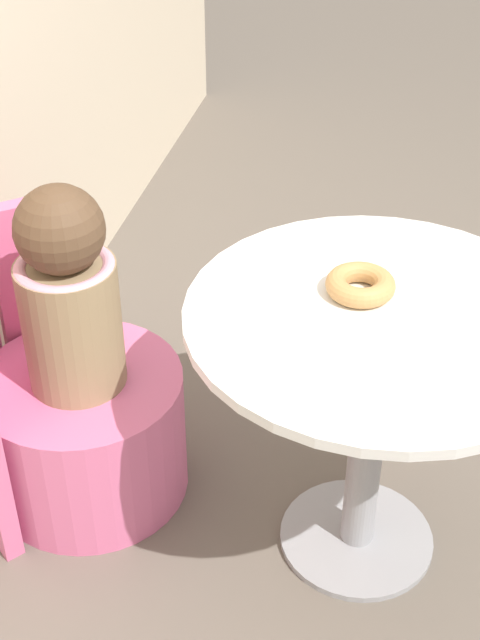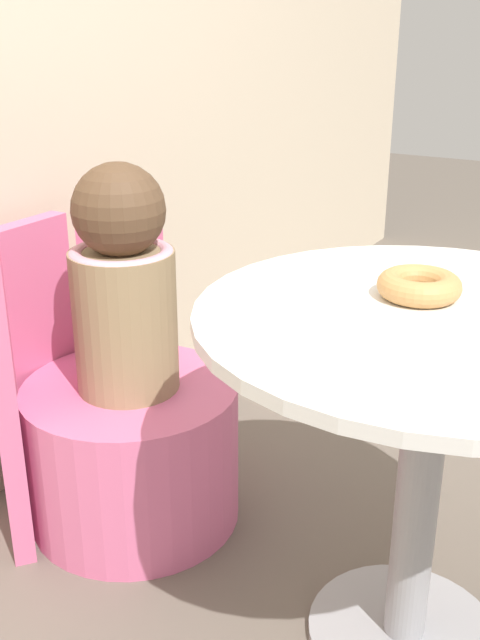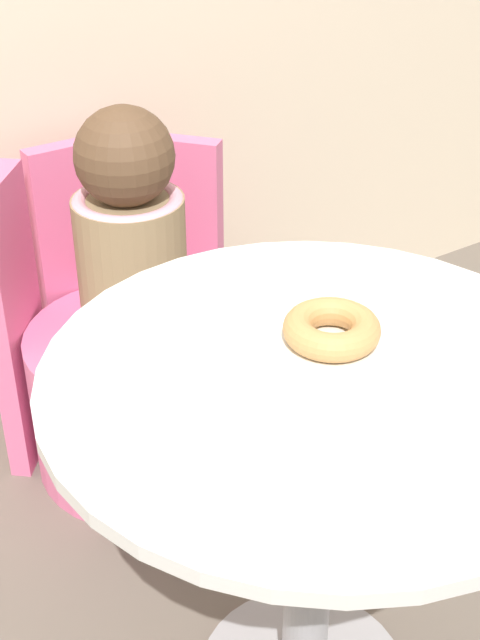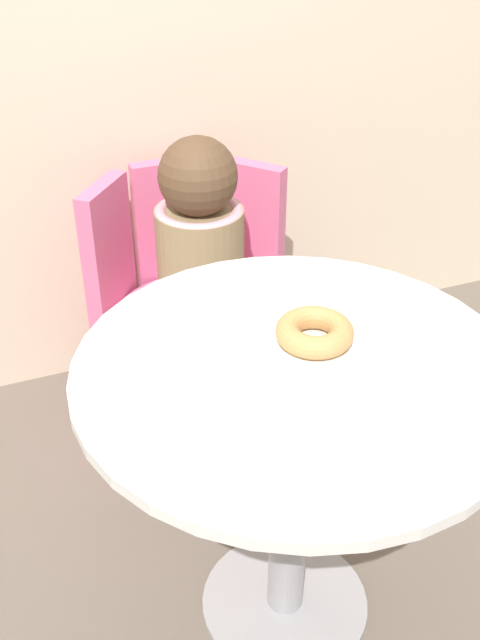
# 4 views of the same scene
# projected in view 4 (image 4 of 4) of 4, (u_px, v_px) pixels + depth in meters

# --- Properties ---
(ground_plane) EXTENTS (12.00, 12.00, 0.00)m
(ground_plane) POSITION_uv_depth(u_px,v_px,m) (263.00, 601.00, 1.82)
(ground_plane) COLOR #665B51
(round_table) EXTENTS (0.86, 0.86, 0.73)m
(round_table) POSITION_uv_depth(u_px,v_px,m) (294.00, 426.00, 1.50)
(round_table) COLOR #99999E
(round_table) RESTS_ON ground_plane
(tub_chair) EXTENTS (0.53, 0.53, 0.37)m
(tub_chair) POSITION_uv_depth(u_px,v_px,m) (204.00, 367.00, 2.31)
(tub_chair) COLOR #DB6693
(tub_chair) RESTS_ON ground_plane
(booth_backrest) EXTENTS (0.63, 0.23, 0.75)m
(booth_backrest) POSITION_uv_depth(u_px,v_px,m) (180.00, 280.00, 2.38)
(booth_backrest) COLOR #DB6693
(booth_backrest) RESTS_ON ground_plane
(child_figure) EXTENTS (0.25, 0.25, 0.55)m
(child_figure) POSITION_uv_depth(u_px,v_px,m) (200.00, 237.00, 2.06)
(child_figure) COLOR #937A56
(child_figure) RESTS_ON tub_chair
(donut) EXTENTS (0.15, 0.15, 0.05)m
(donut) POSITION_uv_depth(u_px,v_px,m) (315.00, 332.00, 1.46)
(donut) COLOR tan
(donut) RESTS_ON round_table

